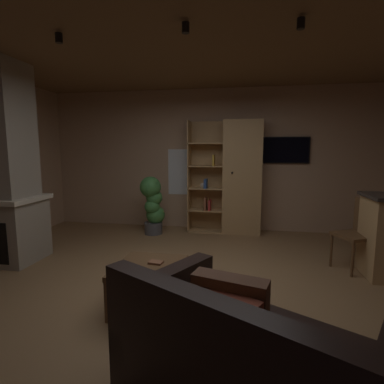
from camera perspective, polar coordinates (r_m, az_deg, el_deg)
The scene contains 15 objects.
floor at distance 3.55m, azimuth -1.16°, elevation -18.11°, with size 6.46×5.50×0.02m, color olive.
wall_back at distance 5.95m, azimuth 3.94°, elevation 5.98°, with size 6.58×0.06×2.69m, color tan.
ceiling at distance 3.39m, azimuth -1.30°, elevation 27.82°, with size 6.46×5.50×0.02m, color brown.
window_pane_back at distance 6.00m, azimuth -0.90°, elevation 3.76°, with size 0.77×0.01×0.89m, color white.
stone_fireplace at distance 4.91m, azimuth -32.40°, elevation 2.81°, with size 1.02×0.79×2.69m.
bookshelf_cabinet at distance 5.66m, azimuth 8.51°, elevation 2.59°, with size 1.34×0.41×2.08m.
leather_couch at distance 2.08m, azimuth 10.42°, elevation -28.96°, with size 1.81×1.58×0.84m.
coffee_table at distance 3.10m, azimuth -8.00°, elevation -14.90°, with size 0.64×0.70×0.44m.
table_book_0 at distance 3.10m, azimuth -6.82°, elevation -13.01°, with size 0.13×0.10×0.02m, color brown.
dining_chair at distance 4.48m, azimuth 28.99°, elevation -6.23°, with size 0.56×0.56×0.92m.
potted_floor_plant at distance 5.61m, azimuth -7.36°, elevation -2.20°, with size 0.43×0.44×1.07m.
wall_mounted_tv at distance 5.89m, azimuth 17.12°, elevation 7.54°, with size 0.86×0.06×0.48m.
track_light_spot_1 at distance 3.54m, azimuth -23.75°, elevation 24.96°, with size 0.07×0.07×0.09m, color black.
track_light_spot_2 at distance 3.06m, azimuth -1.22°, elevation 28.48°, with size 0.07×0.07×0.09m, color black.
track_light_spot_3 at distance 3.12m, azimuth 19.79°, elevation 27.65°, with size 0.07×0.07×0.09m, color black.
Camera 1 is at (0.61, -3.13, 1.55)m, focal length 28.37 mm.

